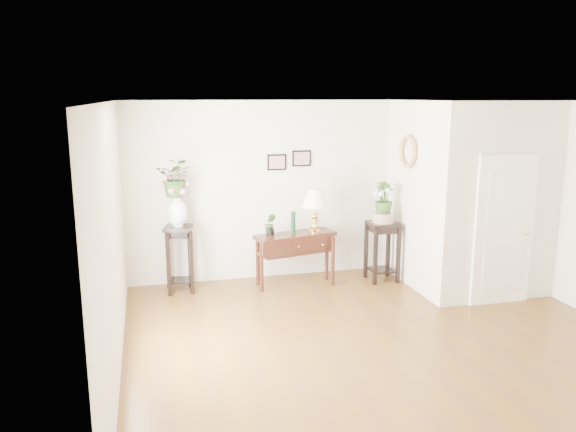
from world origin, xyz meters
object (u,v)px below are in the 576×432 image
object	(u,v)px
plant_stand_a	(179,259)
plant_stand_b	(382,251)
console_table	(295,260)
table_lamp	(315,210)

from	to	relation	value
plant_stand_a	plant_stand_b	bearing A→B (deg)	-4.69
console_table	plant_stand_b	xyz separation A→B (m)	(1.39, -0.09, 0.06)
table_lamp	plant_stand_a	distance (m)	2.15
plant_stand_a	plant_stand_b	xyz separation A→B (m)	(3.12, -0.26, -0.03)
table_lamp	plant_stand_a	world-z (taller)	table_lamp
plant_stand_b	table_lamp	bearing A→B (deg)	175.31
plant_stand_a	table_lamp	bearing A→B (deg)	-4.70
table_lamp	plant_stand_b	size ratio (longest dim) A/B	0.72
plant_stand_b	console_table	bearing A→B (deg)	176.34
console_table	plant_stand_b	size ratio (longest dim) A/B	1.31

